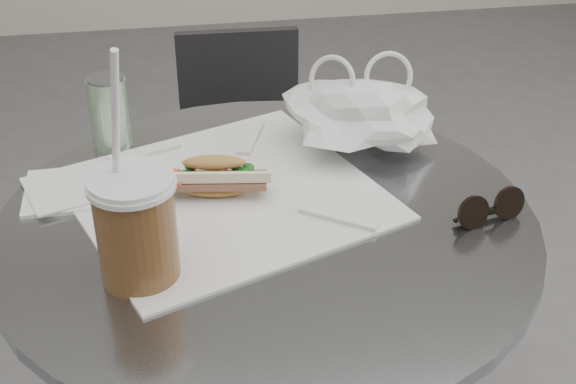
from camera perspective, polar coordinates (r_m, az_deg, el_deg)
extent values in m
cylinder|color=slate|center=(1.13, -1.53, -2.30)|extent=(0.76, 0.76, 0.02)
cylinder|color=#2D2D30|center=(2.11, -2.69, -8.06)|extent=(0.33, 0.33, 0.02)
cylinder|color=#2D2D30|center=(1.98, -2.84, -3.46)|extent=(0.06, 0.06, 0.43)
cylinder|color=#2D2D30|center=(1.86, -3.01, 1.98)|extent=(0.37, 0.37, 0.02)
cube|color=#2D2D30|center=(1.96, -3.56, 7.95)|extent=(0.29, 0.03, 0.25)
cube|color=white|center=(1.17, -4.47, -0.18)|extent=(0.53, 0.51, 0.00)
ellipsoid|color=tan|center=(1.16, -5.16, 0.18)|extent=(0.19, 0.09, 0.02)
cube|color=brown|center=(1.16, -5.19, 0.80)|extent=(0.15, 0.06, 0.01)
ellipsoid|color=tan|center=(1.15, -5.27, 1.87)|extent=(0.19, 0.09, 0.03)
cylinder|color=brown|center=(1.00, -10.69, -2.87)|extent=(0.10, 0.10, 0.13)
cylinder|color=white|center=(0.96, -11.12, 0.71)|extent=(0.11, 0.11, 0.01)
cylinder|color=white|center=(0.94, -12.14, 3.49)|extent=(0.04, 0.07, 0.25)
cylinder|color=black|center=(1.12, 13.04, -1.46)|extent=(0.05, 0.03, 0.05)
cylinder|color=black|center=(1.16, 15.45, -0.79)|extent=(0.05, 0.03, 0.05)
cube|color=black|center=(1.14, 14.23, -1.35)|extent=(0.02, 0.01, 0.00)
cube|color=white|center=(1.22, -15.32, 0.13)|extent=(0.13, 0.13, 0.01)
cube|color=white|center=(1.22, -15.35, 0.32)|extent=(0.15, 0.15, 0.00)
cylinder|color=#538E52|center=(1.31, -12.59, 5.52)|extent=(0.06, 0.06, 0.11)
cylinder|color=slate|center=(1.29, -12.90, 7.87)|extent=(0.06, 0.06, 0.00)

